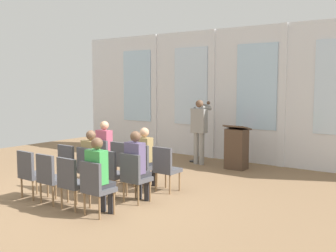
{
  "coord_description": "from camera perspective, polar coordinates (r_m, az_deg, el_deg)",
  "views": [
    {
      "loc": [
        5.91,
        -5.42,
        2.24
      ],
      "look_at": [
        -0.03,
        2.56,
        1.2
      ],
      "focal_mm": 44.11,
      "sensor_mm": 36.0,
      "label": 1
    }
  ],
  "objects": [
    {
      "name": "ground_plane",
      "position": [
        8.33,
        -10.55,
        -9.72
      ],
      "size": [
        14.07,
        14.07,
        0.0
      ],
      "primitive_type": "plane",
      "color": "#846647"
    },
    {
      "name": "rear_partition",
      "position": [
        12.13,
        7.71,
        4.41
      ],
      "size": [
        10.82,
        0.14,
        3.79
      ],
      "color": "silver",
      "rests_on": "ground"
    },
    {
      "name": "speaker",
      "position": [
        11.33,
        4.35,
        -0.12
      ],
      "size": [
        0.5,
        0.69,
        1.78
      ],
      "color": "gray",
      "rests_on": "ground"
    },
    {
      "name": "mic_stand",
      "position": [
        11.77,
        3.67,
        -3.33
      ],
      "size": [
        0.28,
        0.28,
        1.55
      ],
      "color": "black",
      "rests_on": "ground"
    },
    {
      "name": "lectern",
      "position": [
        10.88,
        9.44,
        -3.01
      ],
      "size": [
        0.6,
        0.48,
        1.16
      ],
      "color": "#4C3828",
      "rests_on": "ground"
    },
    {
      "name": "chair_r0_c0",
      "position": [
        9.67,
        -8.92,
        -4.25
      ],
      "size": [
        0.46,
        0.44,
        0.94
      ],
      "color": "olive",
      "rests_on": "ground"
    },
    {
      "name": "audience_r0_c0",
      "position": [
        9.69,
        -8.6,
        -2.9
      ],
      "size": [
        0.36,
        0.39,
        1.37
      ],
      "color": "#2D2D33",
      "rests_on": "ground"
    },
    {
      "name": "chair_r0_c1",
      "position": [
        9.26,
        -6.31,
        -4.67
      ],
      "size": [
        0.46,
        0.44,
        0.94
      ],
      "color": "olive",
      "rests_on": "ground"
    },
    {
      "name": "chair_r0_c2",
      "position": [
        8.86,
        -3.46,
        -5.12
      ],
      "size": [
        0.46,
        0.44,
        0.94
      ],
      "color": "olive",
      "rests_on": "ground"
    },
    {
      "name": "audience_r0_c2",
      "position": [
        8.89,
        -3.12,
        -3.87
      ],
      "size": [
        0.36,
        0.39,
        1.29
      ],
      "color": "#2D2D33",
      "rests_on": "ground"
    },
    {
      "name": "chair_r0_c3",
      "position": [
        8.5,
        -0.35,
        -5.59
      ],
      "size": [
        0.46,
        0.44,
        0.94
      ],
      "color": "olive",
      "rests_on": "ground"
    },
    {
      "name": "chair_r1_c0",
      "position": [
        9.03,
        -13.34,
        -5.07
      ],
      "size": [
        0.46,
        0.44,
        0.94
      ],
      "color": "olive",
      "rests_on": "ground"
    },
    {
      "name": "chair_r1_c1",
      "position": [
        8.58,
        -10.76,
        -5.58
      ],
      "size": [
        0.46,
        0.44,
        0.94
      ],
      "color": "olive",
      "rests_on": "ground"
    },
    {
      "name": "audience_r1_c1",
      "position": [
        8.61,
        -10.37,
        -4.32
      ],
      "size": [
        0.36,
        0.39,
        1.28
      ],
      "color": "#2D2D33",
      "rests_on": "ground"
    },
    {
      "name": "chair_r1_c2",
      "position": [
        8.16,
        -7.89,
        -6.14
      ],
      "size": [
        0.46,
        0.44,
        0.94
      ],
      "color": "olive",
      "rests_on": "ground"
    },
    {
      "name": "chair_r1_c3",
      "position": [
        7.76,
        -4.71,
        -6.73
      ],
      "size": [
        0.46,
        0.44,
        0.94
      ],
      "color": "olive",
      "rests_on": "ground"
    },
    {
      "name": "audience_r1_c3",
      "position": [
        7.78,
        -4.33,
        -5.1
      ],
      "size": [
        0.36,
        0.39,
        1.35
      ],
      "color": "#2D2D33",
      "rests_on": "ground"
    },
    {
      "name": "chair_r2_c0",
      "position": [
        8.45,
        -18.43,
        -5.97
      ],
      "size": [
        0.46,
        0.44,
        0.94
      ],
      "color": "olive",
      "rests_on": "ground"
    },
    {
      "name": "chair_r2_c1",
      "position": [
        7.97,
        -15.94,
        -6.6
      ],
      "size": [
        0.46,
        0.44,
        0.94
      ],
      "color": "olive",
      "rests_on": "ground"
    },
    {
      "name": "chair_r2_c2",
      "position": [
        7.52,
        -13.14,
        -7.29
      ],
      "size": [
        0.46,
        0.44,
        0.94
      ],
      "color": "olive",
      "rests_on": "ground"
    },
    {
      "name": "chair_r2_c3",
      "position": [
        7.08,
        -9.97,
        -8.05
      ],
      "size": [
        0.46,
        0.44,
        0.94
      ],
      "color": "olive",
      "rests_on": "ground"
    },
    {
      "name": "audience_r2_c3",
      "position": [
        7.09,
        -9.52,
        -6.32
      ],
      "size": [
        0.36,
        0.39,
        1.34
      ],
      "color": "#2D2D33",
      "rests_on": "ground"
    }
  ]
}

